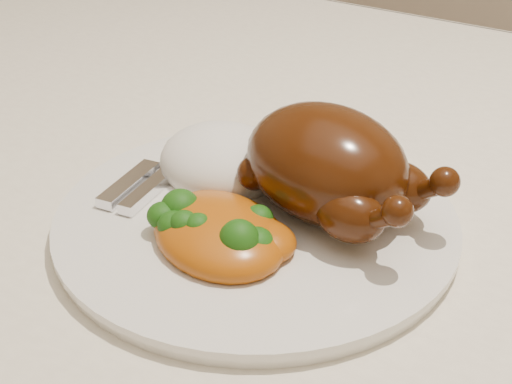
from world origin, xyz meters
The scene contains 7 objects.
dining_table centered at (0.00, 0.00, 0.67)m, with size 1.60×0.90×0.76m.
tablecloth centered at (0.00, 0.00, 0.74)m, with size 1.73×1.03×0.18m.
dinner_plate centered at (-0.12, -0.09, 0.77)m, with size 0.31×0.31×0.01m, color white.
roast_chicken centered at (-0.08, -0.06, 0.82)m, with size 0.18×0.13×0.09m.
rice_mound centered at (-0.18, -0.06, 0.79)m, with size 0.13×0.13×0.06m.
mac_and_cheese centered at (-0.12, -0.14, 0.79)m, with size 0.14×0.13×0.05m.
cutlery centered at (-0.22, -0.09, 0.79)m, with size 0.05×0.18×0.01m.
Camera 1 is at (0.14, -0.49, 1.08)m, focal length 50.00 mm.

